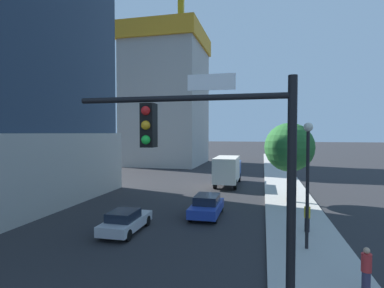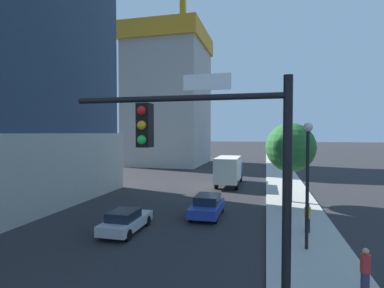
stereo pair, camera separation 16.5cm
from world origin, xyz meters
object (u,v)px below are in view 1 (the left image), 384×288
street_lamp (308,167)px  traffic_light_pole (225,171)px  car_silver (125,221)px  street_tree (289,147)px  construction_building (167,91)px  box_truck (228,169)px  pedestrian_red_shirt (366,271)px  pedestrian_yellow_shirt (307,217)px  car_blue (207,206)px

street_lamp → traffic_light_pole: bearing=-108.9°
traffic_light_pole → car_silver: size_ratio=1.73×
street_tree → car_silver: bearing=-135.1°
construction_building → street_tree: construction_building is taller
box_truck → pedestrian_red_shirt: bearing=-71.2°
construction_building → traffic_light_pole: size_ratio=4.57×
pedestrian_yellow_shirt → pedestrian_red_shirt: bearing=-81.0°
street_tree → car_blue: bearing=-137.2°
traffic_light_pole → box_truck: bearing=96.4°
street_lamp → pedestrian_yellow_shirt: 4.11m
traffic_light_pole → pedestrian_red_shirt: 7.42m
box_truck → traffic_light_pole: bearing=-83.6°
box_truck → pedestrian_yellow_shirt: bearing=-67.2°
car_silver → pedestrian_yellow_shirt: size_ratio=2.45×
traffic_light_pole → pedestrian_red_shirt: bearing=46.5°
construction_building → street_tree: size_ratio=4.93×
car_silver → pedestrian_red_shirt: pedestrian_red_shirt is taller
car_blue → car_silver: size_ratio=1.03×
traffic_light_pole → street_lamp: (2.93, 8.54, -0.76)m
pedestrian_yellow_shirt → street_lamp: bearing=-98.0°
box_truck → pedestrian_yellow_shirt: size_ratio=4.57×
construction_building → pedestrian_red_shirt: size_ratio=19.17×
pedestrian_red_shirt → box_truck: bearing=108.8°
car_silver → pedestrian_red_shirt: 12.10m
car_silver → pedestrian_red_shirt: size_ratio=2.42×
box_truck → car_silver: bearing=-103.2°
street_lamp → car_blue: street_lamp is taller
construction_building → car_blue: size_ratio=7.66×
traffic_light_pole → street_tree: bearing=81.2°
car_silver → pedestrian_yellow_shirt: 10.39m
street_lamp → pedestrian_yellow_shirt: (0.37, 2.63, -3.14)m
car_blue → car_silver: car_blue is taller
car_blue → box_truck: box_truck is taller
pedestrian_yellow_shirt → construction_building: bearing=119.1°
pedestrian_red_shirt → street_tree: bearing=95.7°
traffic_light_pole → car_blue: bearing=102.2°
street_lamp → street_tree: (-0.01, 10.33, 0.46)m
street_lamp → street_tree: 10.34m
street_tree → car_silver: (-9.80, -9.77, -3.92)m
street_lamp → car_silver: (-9.81, 0.55, -3.46)m
construction_building → pedestrian_yellow_shirt: construction_building is taller
construction_building → box_truck: 27.50m
street_tree → pedestrian_red_shirt: bearing=-84.3°
construction_building → box_truck: bearing=-56.9°
street_tree → car_silver: size_ratio=1.61×
pedestrian_red_shirt → pedestrian_yellow_shirt: pedestrian_red_shirt is taller
traffic_light_pole → car_silver: traffic_light_pole is taller
street_lamp → car_silver: 10.42m
construction_building → car_blue: (13.60, -33.31, -12.75)m
street_lamp → pedestrian_red_shirt: street_lamp is taller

